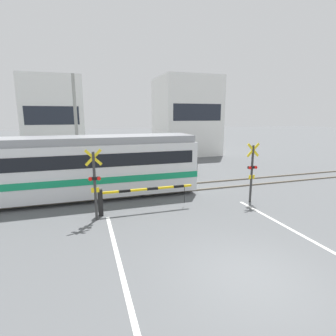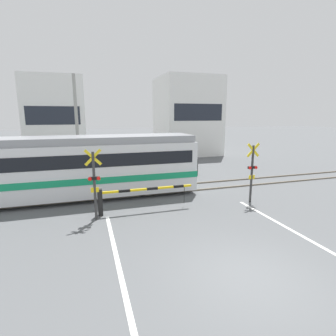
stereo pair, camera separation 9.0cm
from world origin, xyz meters
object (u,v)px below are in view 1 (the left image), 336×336
(crossing_barrier_near, at_px, (127,195))
(crossing_barrier_far, at_px, (181,165))
(crossing_signal_right, at_px, (252,170))
(pedestrian, at_px, (121,161))
(crossing_signal_left, at_px, (95,182))
(commuter_train, at_px, (44,167))

(crossing_barrier_near, distance_m, crossing_barrier_far, 7.56)
(crossing_barrier_far, xyz_separation_m, crossing_signal_right, (1.33, -6.29, 0.83))
(crossing_barrier_near, bearing_deg, pedestrian, 83.68)
(crossing_barrier_near, relative_size, pedestrian, 2.45)
(pedestrian, bearing_deg, crossing_barrier_far, -26.73)
(crossing_barrier_far, bearing_deg, crossing_signal_left, -134.12)
(crossing_barrier_near, height_order, crossing_signal_left, crossing_signal_left)
(crossing_signal_left, xyz_separation_m, crossing_signal_right, (7.43, 0.00, 0.00))
(commuter_train, distance_m, crossing_signal_right, 10.27)
(crossing_barrier_far, relative_size, crossing_signal_left, 1.45)
(pedestrian, bearing_deg, crossing_signal_right, -57.63)
(commuter_train, bearing_deg, crossing_signal_left, -55.72)
(commuter_train, height_order, crossing_barrier_far, commuter_train)
(crossing_signal_left, bearing_deg, crossing_barrier_near, 17.19)
(crossing_signal_left, height_order, pedestrian, crossing_signal_left)
(crossing_signal_left, relative_size, pedestrian, 1.69)
(crossing_barrier_near, distance_m, crossing_signal_right, 6.17)
(commuter_train, distance_m, crossing_barrier_near, 4.75)
(commuter_train, relative_size, crossing_barrier_near, 3.59)
(commuter_train, height_order, crossing_signal_right, commuter_train)
(crossing_barrier_near, bearing_deg, crossing_signal_left, -162.81)
(crossing_barrier_near, height_order, crossing_barrier_far, same)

